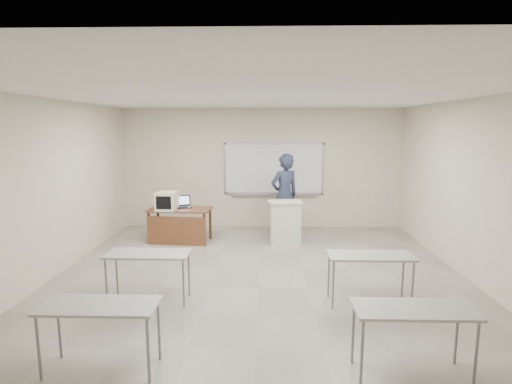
{
  "coord_description": "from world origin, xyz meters",
  "views": [
    {
      "loc": [
        0.11,
        -6.01,
        2.52
      ],
      "look_at": [
        -0.1,
        2.2,
        1.19
      ],
      "focal_mm": 28.0,
      "sensor_mm": 36.0,
      "label": 1
    }
  ],
  "objects_px": {
    "laptop": "(184,204)",
    "keyboard": "(279,201)",
    "crt_monitor": "(167,201)",
    "podium": "(285,222)",
    "mouse": "(189,207)",
    "presenter": "(284,195)",
    "instructor_desk": "(179,219)",
    "whiteboard": "(274,169)"
  },
  "relations": [
    {
      "from": "whiteboard",
      "to": "mouse",
      "type": "relative_size",
      "value": 24.66
    },
    {
      "from": "whiteboard",
      "to": "keyboard",
      "type": "distance_m",
      "value": 1.67
    },
    {
      "from": "mouse",
      "to": "podium",
      "type": "bearing_deg",
      "value": 0.97
    },
    {
      "from": "whiteboard",
      "to": "laptop",
      "type": "xyz_separation_m",
      "value": [
        -2.03,
        -1.21,
        -0.67
      ]
    },
    {
      "from": "crt_monitor",
      "to": "presenter",
      "type": "height_order",
      "value": "presenter"
    },
    {
      "from": "crt_monitor",
      "to": "keyboard",
      "type": "height_order",
      "value": "crt_monitor"
    },
    {
      "from": "whiteboard",
      "to": "instructor_desk",
      "type": "distance_m",
      "value": 2.74
    },
    {
      "from": "podium",
      "to": "keyboard",
      "type": "bearing_deg",
      "value": -144.33
    },
    {
      "from": "crt_monitor",
      "to": "keyboard",
      "type": "xyz_separation_m",
      "value": [
        2.43,
        -0.09,
        0.02
      ]
    },
    {
      "from": "instructor_desk",
      "to": "presenter",
      "type": "relative_size",
      "value": 0.7
    },
    {
      "from": "crt_monitor",
      "to": "mouse",
      "type": "distance_m",
      "value": 0.51
    },
    {
      "from": "instructor_desk",
      "to": "podium",
      "type": "relative_size",
      "value": 1.43
    },
    {
      "from": "laptop",
      "to": "keyboard",
      "type": "xyz_separation_m",
      "value": [
        2.12,
        -0.37,
        0.15
      ]
    },
    {
      "from": "crt_monitor",
      "to": "laptop",
      "type": "relative_size",
      "value": 1.4
    },
    {
      "from": "podium",
      "to": "laptop",
      "type": "relative_size",
      "value": 2.78
    },
    {
      "from": "mouse",
      "to": "keyboard",
      "type": "height_order",
      "value": "keyboard"
    },
    {
      "from": "laptop",
      "to": "mouse",
      "type": "height_order",
      "value": "laptop"
    },
    {
      "from": "whiteboard",
      "to": "presenter",
      "type": "distance_m",
      "value": 1.04
    },
    {
      "from": "instructor_desk",
      "to": "whiteboard",
      "type": "bearing_deg",
      "value": 40.33
    },
    {
      "from": "podium",
      "to": "mouse",
      "type": "xyz_separation_m",
      "value": [
        -2.13,
        0.15,
        0.29
      ]
    },
    {
      "from": "whiteboard",
      "to": "podium",
      "type": "distance_m",
      "value": 1.79
    },
    {
      "from": "whiteboard",
      "to": "instructor_desk",
      "type": "relative_size",
      "value": 1.83
    },
    {
      "from": "instructor_desk",
      "to": "podium",
      "type": "bearing_deg",
      "value": 5.53
    },
    {
      "from": "mouse",
      "to": "presenter",
      "type": "distance_m",
      "value": 2.19
    },
    {
      "from": "instructor_desk",
      "to": "laptop",
      "type": "xyz_separation_m",
      "value": [
        0.07,
        0.27,
        0.28
      ]
    },
    {
      "from": "whiteboard",
      "to": "laptop",
      "type": "height_order",
      "value": "whiteboard"
    },
    {
      "from": "laptop",
      "to": "presenter",
      "type": "distance_m",
      "value": 2.3
    },
    {
      "from": "keyboard",
      "to": "mouse",
      "type": "bearing_deg",
      "value": 167.65
    },
    {
      "from": "whiteboard",
      "to": "presenter",
      "type": "bearing_deg",
      "value": -74.92
    },
    {
      "from": "laptop",
      "to": "presenter",
      "type": "relative_size",
      "value": 0.18
    },
    {
      "from": "mouse",
      "to": "whiteboard",
      "type": "bearing_deg",
      "value": 39.64
    },
    {
      "from": "instructor_desk",
      "to": "laptop",
      "type": "height_order",
      "value": "laptop"
    },
    {
      "from": "podium",
      "to": "presenter",
      "type": "bearing_deg",
      "value": 86.89
    },
    {
      "from": "instructor_desk",
      "to": "presenter",
      "type": "distance_m",
      "value": 2.45
    },
    {
      "from": "instructor_desk",
      "to": "podium",
      "type": "xyz_separation_m",
      "value": [
        2.33,
        0.01,
        -0.06
      ]
    },
    {
      "from": "mouse",
      "to": "presenter",
      "type": "xyz_separation_m",
      "value": [
        2.13,
        0.45,
        0.2
      ]
    },
    {
      "from": "podium",
      "to": "crt_monitor",
      "type": "bearing_deg",
      "value": 177.65
    },
    {
      "from": "keyboard",
      "to": "presenter",
      "type": "bearing_deg",
      "value": 73.33
    },
    {
      "from": "laptop",
      "to": "presenter",
      "type": "height_order",
      "value": "presenter"
    },
    {
      "from": "whiteboard",
      "to": "podium",
      "type": "relative_size",
      "value": 2.63
    },
    {
      "from": "whiteboard",
      "to": "mouse",
      "type": "height_order",
      "value": "whiteboard"
    },
    {
      "from": "laptop",
      "to": "keyboard",
      "type": "relative_size",
      "value": 0.71
    }
  ]
}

